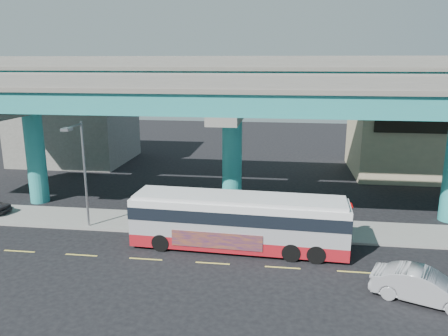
# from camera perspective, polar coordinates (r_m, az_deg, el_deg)

# --- Properties ---
(ground) EXTENTS (120.00, 120.00, 0.00)m
(ground) POSITION_cam_1_polar(r_m,az_deg,el_deg) (26.00, -1.38, -12.05)
(ground) COLOR black
(ground) RESTS_ON ground
(sidewalk) EXTENTS (70.00, 4.00, 0.15)m
(sidewalk) POSITION_cam_1_polar(r_m,az_deg,el_deg) (30.96, 0.25, -7.52)
(sidewalk) COLOR gray
(sidewalk) RESTS_ON ground
(lane_markings) EXTENTS (58.00, 0.12, 0.01)m
(lane_markings) POSITION_cam_1_polar(r_m,az_deg,el_deg) (25.73, -1.49, -12.32)
(lane_markings) COLOR #D8C64C
(lane_markings) RESTS_ON ground
(viaduct) EXTENTS (52.00, 12.40, 11.70)m
(viaduct) POSITION_cam_1_polar(r_m,az_deg,el_deg) (32.49, 1.12, 9.93)
(viaduct) COLOR teal
(viaduct) RESTS_ON ground
(building_beige) EXTENTS (14.00, 10.23, 7.00)m
(building_beige) POSITION_cam_1_polar(r_m,az_deg,el_deg) (48.84, 24.66, 3.32)
(building_beige) COLOR tan
(building_beige) RESTS_ON ground
(building_concrete) EXTENTS (12.00, 10.00, 9.00)m
(building_concrete) POSITION_cam_1_polar(r_m,az_deg,el_deg) (53.20, -18.92, 5.68)
(building_concrete) COLOR gray
(building_concrete) RESTS_ON ground
(transit_bus) EXTENTS (13.36, 3.45, 3.40)m
(transit_bus) POSITION_cam_1_polar(r_m,az_deg,el_deg) (26.94, 1.94, -6.79)
(transit_bus) COLOR #A5131C
(transit_bus) RESTS_ON ground
(sedan) EXTENTS (5.01, 5.99, 1.59)m
(sedan) POSITION_cam_1_polar(r_m,az_deg,el_deg) (23.79, 24.61, -13.85)
(sedan) COLOR #A6A6AA
(sedan) RESTS_ON ground
(street_lamp) EXTENTS (0.50, 2.41, 7.34)m
(street_lamp) POSITION_cam_1_polar(r_m,az_deg,el_deg) (30.35, -18.28, 0.95)
(street_lamp) COLOR gray
(street_lamp) RESTS_ON sidewalk
(stop_sign) EXTENTS (0.76, 0.09, 2.52)m
(stop_sign) POSITION_cam_1_polar(r_m,az_deg,el_deg) (29.14, 15.74, -5.50)
(stop_sign) COLOR gray
(stop_sign) RESTS_ON sidewalk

